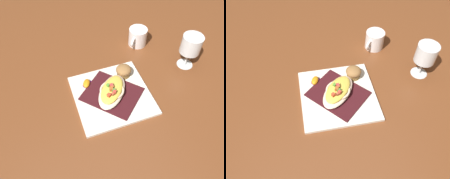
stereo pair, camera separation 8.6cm
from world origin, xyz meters
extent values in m
plane|color=brown|center=(0.00, 0.00, 0.00)|extent=(2.60, 2.60, 0.00)
cube|color=white|center=(0.00, 0.00, 0.01)|extent=(0.29, 0.29, 0.01)
cube|color=#3D1218|center=(0.00, 0.00, 0.01)|extent=(0.26, 0.27, 0.01)
ellipsoid|color=beige|center=(0.00, 0.00, 0.03)|extent=(0.18, 0.19, 0.02)
torus|color=beige|center=(0.00, 0.00, 0.04)|extent=(0.13, 0.13, 0.01)
ellipsoid|color=#E2CA49|center=(0.00, 0.00, 0.04)|extent=(0.15, 0.16, 0.02)
cube|color=#B15E2C|center=(0.00, 0.00, 0.06)|extent=(0.01, 0.01, 0.01)
cube|color=#B85730|center=(0.00, 0.00, 0.06)|extent=(0.01, 0.01, 0.01)
cube|color=#AF5C25|center=(-0.01, -0.01, 0.06)|extent=(0.02, 0.02, 0.01)
cube|color=#4A983B|center=(0.00, -0.02, 0.06)|extent=(0.02, 0.02, 0.01)
cube|color=#449645|center=(-0.01, -0.01, 0.06)|extent=(0.01, 0.01, 0.01)
cube|color=#CF4529|center=(-0.02, -0.03, 0.06)|extent=(0.02, 0.02, 0.01)
cube|color=#DA4737|center=(0.00, -0.03, 0.06)|extent=(0.02, 0.02, 0.01)
cube|color=#B35336|center=(-0.01, -0.03, 0.06)|extent=(0.01, 0.01, 0.01)
cube|color=#559A34|center=(-0.01, 0.01, 0.06)|extent=(0.01, 0.01, 0.01)
cube|color=#CA3F3A|center=(0.00, 0.01, 0.06)|extent=(0.01, 0.01, 0.01)
cylinder|color=olive|center=(0.08, 0.08, 0.02)|extent=(0.05, 0.05, 0.02)
ellipsoid|color=olive|center=(0.08, 0.08, 0.04)|extent=(0.06, 0.06, 0.04)
ellipsoid|color=#4C0F23|center=(0.08, 0.08, 0.05)|extent=(0.02, 0.02, 0.01)
ellipsoid|color=#55186A|center=(-0.07, 0.08, 0.01)|extent=(0.05, 0.04, 0.01)
ellipsoid|color=orange|center=(-0.08, 0.08, 0.02)|extent=(0.04, 0.05, 0.02)
cylinder|color=white|center=(0.22, 0.26, 0.04)|extent=(0.08, 0.08, 0.08)
torus|color=white|center=(0.19, 0.22, 0.04)|extent=(0.04, 0.04, 0.05)
cylinder|color=#4C2D14|center=(0.22, 0.26, 0.03)|extent=(0.07, 0.07, 0.05)
cylinder|color=white|center=(0.36, 0.05, 0.00)|extent=(0.07, 0.07, 0.00)
cylinder|color=white|center=(0.36, 0.05, 0.04)|extent=(0.01, 0.01, 0.07)
cylinder|color=white|center=(0.36, 0.05, 0.11)|extent=(0.08, 0.08, 0.08)
cylinder|color=silver|center=(0.36, 0.05, 0.10)|extent=(0.07, 0.07, 0.04)
camera|label=1|loc=(-0.19, -0.51, 0.72)|focal=36.48mm
camera|label=2|loc=(-0.10, -0.53, 0.72)|focal=36.48mm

